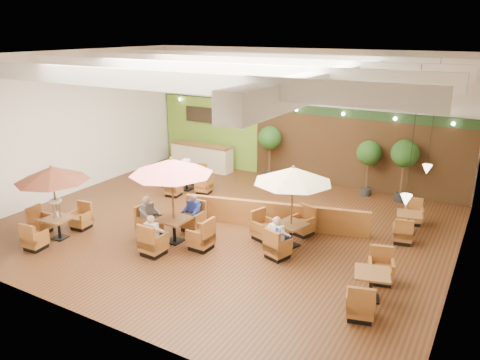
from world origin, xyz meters
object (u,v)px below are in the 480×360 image
Objects in this scene: booth_divider at (274,215)px; table_1 at (172,185)px; table_4 at (371,286)px; table_3 at (186,180)px; table_2 at (291,188)px; topiary_1 at (369,155)px; topiary_2 at (405,156)px; table_0 at (52,186)px; diner_0 at (152,231)px; service_counter at (202,157)px; topiary_0 at (270,140)px; diner_4 at (278,233)px; diner_3 at (278,233)px; diner_2 at (149,212)px; diner_1 at (193,209)px; table_5 at (408,223)px.

table_1 reaches higher than booth_divider.
table_3 is at bearing 137.32° from table_4.
table_2 is 1.19× the size of topiary_1.
table_2 is at bearing -110.53° from topiary_2.
table_0 is 3.68m from table_1.
table_3 reaches higher than diner_0.
booth_divider is at bearing 52.69° from diner_0.
topiary_0 is at bearing 3.37° from service_counter.
diner_4 is (6.93, -6.32, 0.19)m from service_counter.
topiary_2 is 2.91× the size of diner_3.
topiary_0 is 7.48m from diner_4.
service_counter is 7.46m from diner_2.
diner_4 reaches higher than diner_0.
diner_0 is at bearing -135.62° from booth_divider.
diner_3 is at bearing -107.35° from topiary_2.
diner_4 is at bearing -38.55° from table_3.
diner_1 is at bearing 152.99° from table_4.
table_5 is 1.07× the size of topiary_1.
diner_4 is (4.19, 0.61, -0.00)m from diner_2.
table_4 is at bearing -102.74° from table_5.
table_3 is at bearing -126.96° from topiary_0.
diner_4 is at bearing -42.39° from service_counter.
table_2 reaches higher than table_5.
table_2 is 4.53m from diner_2.
table_4 is 3.05× the size of diner_2.
booth_divider is at bearing -168.98° from table_5.
table_5 is 8.26m from diner_2.
topiary_1 is (4.25, 0.00, -0.10)m from topiary_0.
table_3 is at bearing 173.35° from table_2.
table_4 is 3.10× the size of diner_4.
table_0 is at bearing -157.15° from booth_divider.
table_1 is 3.43m from diner_3.
table_1 is 3.47× the size of diner_1.
table_5 is 3.32m from topiary_2.
table_2 is at bearing -59.52° from booth_divider.
topiary_2 reaches higher than diner_4.
service_counter is at bearing 127.92° from table_4.
table_3 is 6.78m from diner_4.
table_0 reaches higher than diner_2.
table_0 is at bearing -104.50° from table_3.
table_1 is (-2.15, -2.54, 1.41)m from booth_divider.
diner_3 is (6.52, 2.20, -0.95)m from table_0.
table_1 is at bearing -61.76° from service_counter.
diner_4 is (-2.87, -3.65, 0.45)m from table_5.
table_0 is 6.95m from diner_4.
diner_1 is (3.72, -5.95, 0.17)m from service_counter.
table_2 reaches higher than topiary_2.
diner_2 reaches higher than diner_4.
table_1 is at bearing -65.26° from table_3.
topiary_1 is 2.65× the size of diner_4.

